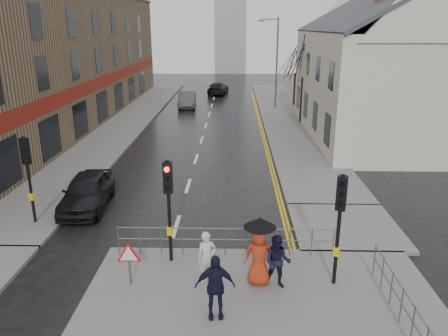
{
  "coord_description": "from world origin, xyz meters",
  "views": [
    {
      "loc": [
        2.22,
        -12.31,
        7.38
      ],
      "look_at": [
        1.82,
        4.45,
        1.92
      ],
      "focal_mm": 35.0,
      "sensor_mm": 36.0,
      "label": 1
    }
  ],
  "objects_px": {
    "pedestrian_b": "(277,262)",
    "pedestrian_d": "(215,287)",
    "car_parked": "(87,191)",
    "pedestrian_a": "(207,257)",
    "car_mid": "(187,99)",
    "pedestrian_with_umbrella": "(259,249)"
  },
  "relations": [
    {
      "from": "pedestrian_a",
      "to": "pedestrian_b",
      "type": "distance_m",
      "value": 2.07
    },
    {
      "from": "pedestrian_b",
      "to": "car_mid",
      "type": "height_order",
      "value": "pedestrian_b"
    },
    {
      "from": "pedestrian_with_umbrella",
      "to": "car_mid",
      "type": "relative_size",
      "value": 0.47
    },
    {
      "from": "car_parked",
      "to": "pedestrian_d",
      "type": "bearing_deg",
      "value": -55.51
    },
    {
      "from": "pedestrian_b",
      "to": "pedestrian_d",
      "type": "height_order",
      "value": "pedestrian_d"
    },
    {
      "from": "pedestrian_b",
      "to": "pedestrian_d",
      "type": "distance_m",
      "value": 2.24
    },
    {
      "from": "pedestrian_d",
      "to": "car_parked",
      "type": "relative_size",
      "value": 0.42
    },
    {
      "from": "pedestrian_b",
      "to": "car_mid",
      "type": "xyz_separation_m",
      "value": [
        -5.8,
        30.36,
        -0.21
      ]
    },
    {
      "from": "pedestrian_a",
      "to": "car_mid",
      "type": "bearing_deg",
      "value": 81.55
    },
    {
      "from": "pedestrian_with_umbrella",
      "to": "car_mid",
      "type": "bearing_deg",
      "value": 99.9
    },
    {
      "from": "car_parked",
      "to": "car_mid",
      "type": "bearing_deg",
      "value": 82.79
    },
    {
      "from": "pedestrian_a",
      "to": "car_parked",
      "type": "xyz_separation_m",
      "value": [
        -5.44,
        5.73,
        -0.19
      ]
    },
    {
      "from": "pedestrian_with_umbrella",
      "to": "pedestrian_d",
      "type": "relative_size",
      "value": 1.18
    },
    {
      "from": "pedestrian_b",
      "to": "car_mid",
      "type": "distance_m",
      "value": 30.91
    },
    {
      "from": "pedestrian_b",
      "to": "car_mid",
      "type": "relative_size",
      "value": 0.36
    },
    {
      "from": "pedestrian_b",
      "to": "car_parked",
      "type": "distance_m",
      "value": 9.61
    },
    {
      "from": "pedestrian_with_umbrella",
      "to": "car_mid",
      "type": "height_order",
      "value": "pedestrian_with_umbrella"
    },
    {
      "from": "pedestrian_a",
      "to": "pedestrian_with_umbrella",
      "type": "distance_m",
      "value": 1.57
    },
    {
      "from": "pedestrian_a",
      "to": "car_parked",
      "type": "relative_size",
      "value": 0.36
    },
    {
      "from": "pedestrian_with_umbrella",
      "to": "pedestrian_b",
      "type": "bearing_deg",
      "value": -16.06
    },
    {
      "from": "pedestrian_with_umbrella",
      "to": "car_mid",
      "type": "distance_m",
      "value": 30.67
    },
    {
      "from": "pedestrian_b",
      "to": "pedestrian_with_umbrella",
      "type": "relative_size",
      "value": 0.77
    }
  ]
}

